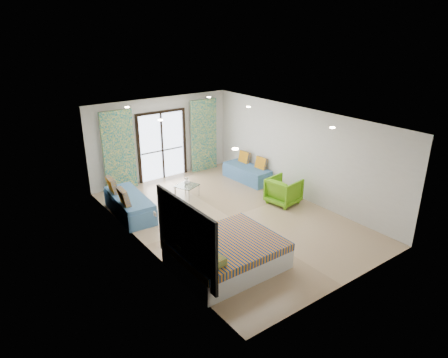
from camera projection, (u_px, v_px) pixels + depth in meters
floor at (230, 217)px, 10.77m from camera, size 5.00×7.50×0.01m
ceiling at (230, 119)px, 9.79m from camera, size 5.00×7.50×0.01m
wall_back at (161, 139)px, 13.10m from camera, size 5.00×0.01×2.70m
wall_front at (351, 226)px, 7.46m from camera, size 5.00×0.01×2.70m
wall_left at (141, 193)px, 8.90m from camera, size 0.01×7.50×2.70m
wall_right at (298, 153)px, 11.66m from camera, size 0.01×7.50×2.70m
balcony_door at (162, 142)px, 13.11m from camera, size 1.76×0.08×2.28m
balcony_rail at (162, 150)px, 13.23m from camera, size 1.52×0.03×0.04m
curtain_left at (119, 151)px, 12.14m from camera, size 1.00×0.10×2.50m
curtain_right at (204, 135)px, 13.85m from camera, size 1.00×0.10×2.50m
downlight_a at (235, 149)px, 7.53m from camera, size 0.12×0.12×0.02m
downlight_b at (332, 128)px, 9.07m from camera, size 0.12×0.12×0.02m
downlight_c at (160, 120)px, 9.78m from camera, size 0.12×0.12×0.02m
downlight_d at (248, 107)px, 11.32m from camera, size 0.12×0.12×0.02m
downlight_e at (127, 107)px, 11.28m from camera, size 0.12×0.12×0.02m
downlight_f at (209, 97)px, 12.82m from camera, size 0.12×0.12×0.02m
headboard at (185, 237)px, 7.66m from camera, size 0.06×2.10×1.50m
switch_plate at (155, 214)px, 8.59m from camera, size 0.02×0.10×0.10m
bed at (226, 254)px, 8.46m from camera, size 2.20×1.79×0.76m
daybed_left at (129, 204)px, 10.80m from camera, size 0.92×2.06×0.99m
daybed_right at (247, 173)px, 13.22m from camera, size 0.77×1.78×0.86m
coffee_table at (187, 187)px, 11.89m from camera, size 0.76×0.76×0.67m
vase at (187, 182)px, 11.90m from camera, size 0.19×0.19×0.17m
armchair at (284, 189)px, 11.47m from camera, size 0.89×0.93×0.85m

